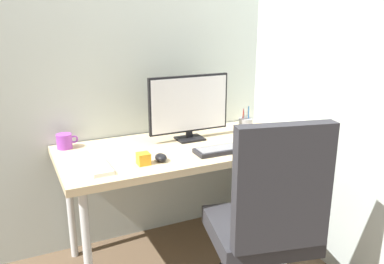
% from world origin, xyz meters
% --- Properties ---
extents(ground_plane, '(8.00, 8.00, 0.00)m').
position_xyz_m(ground_plane, '(0.00, 0.00, 0.00)').
color(ground_plane, brown).
extents(wall_back, '(2.55, 0.04, 2.80)m').
position_xyz_m(wall_back, '(0.00, 0.37, 1.40)').
color(wall_back, '#B7C1BC').
rests_on(wall_back, ground_plane).
extents(wall_side_right, '(0.04, 1.78, 2.80)m').
position_xyz_m(wall_side_right, '(0.75, -0.16, 1.40)').
color(wall_side_right, '#B7C1BC').
rests_on(wall_side_right, ground_plane).
extents(desk, '(1.45, 0.68, 0.72)m').
position_xyz_m(desk, '(0.00, 0.00, 0.65)').
color(desk, '#D1B78C').
rests_on(desk, ground_plane).
extents(office_chair, '(0.62, 0.63, 1.03)m').
position_xyz_m(office_chair, '(0.14, -0.66, 0.53)').
color(office_chair, black).
rests_on(office_chair, ground_plane).
extents(monitor, '(0.52, 0.13, 0.40)m').
position_xyz_m(monitor, '(0.09, 0.10, 0.93)').
color(monitor, black).
rests_on(monitor, desk).
extents(keyboard, '(0.41, 0.13, 0.03)m').
position_xyz_m(keyboard, '(0.20, -0.19, 0.73)').
color(keyboard, black).
rests_on(keyboard, desk).
extents(mouse, '(0.07, 0.09, 0.04)m').
position_xyz_m(mouse, '(-0.21, -0.18, 0.74)').
color(mouse, black).
rests_on(mouse, desk).
extents(pen_holder, '(0.09, 0.09, 0.16)m').
position_xyz_m(pen_holder, '(0.51, 0.12, 0.76)').
color(pen_holder, gray).
rests_on(pen_holder, desk).
extents(notebook, '(0.11, 0.23, 0.02)m').
position_xyz_m(notebook, '(-0.53, -0.15, 0.73)').
color(notebook, silver).
rests_on(notebook, desk).
extents(coffee_mug, '(0.12, 0.09, 0.09)m').
position_xyz_m(coffee_mug, '(-0.64, 0.25, 0.76)').
color(coffee_mug, purple).
rests_on(coffee_mug, desk).
extents(desk_clamp_accessory, '(0.06, 0.06, 0.06)m').
position_xyz_m(desk_clamp_accessory, '(-0.31, -0.19, 0.75)').
color(desk_clamp_accessory, orange).
rests_on(desk_clamp_accessory, desk).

